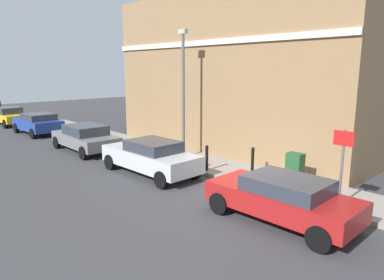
# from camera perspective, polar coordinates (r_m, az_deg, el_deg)

# --- Properties ---
(ground) EXTENTS (80.00, 80.00, 0.00)m
(ground) POSITION_cam_1_polar(r_m,az_deg,el_deg) (11.77, 8.52, -9.43)
(ground) COLOR #38383A
(sidewalk) EXTENTS (2.34, 30.00, 0.15)m
(sidewalk) POSITION_cam_1_polar(r_m,az_deg,el_deg) (17.15, -3.10, -2.40)
(sidewalk) COLOR gray
(sidewalk) RESTS_ON ground
(corner_building) EXTENTS (6.18, 13.82, 7.82)m
(corner_building) POSITION_cam_1_polar(r_m,az_deg,el_deg) (18.95, 8.89, 10.52)
(corner_building) COLOR olive
(corner_building) RESTS_ON ground
(car_red) EXTENTS (1.92, 4.18, 1.29)m
(car_red) POSITION_cam_1_polar(r_m,az_deg,el_deg) (10.10, 14.43, -8.99)
(car_red) COLOR maroon
(car_red) RESTS_ON ground
(car_silver) EXTENTS (1.90, 4.52, 1.40)m
(car_silver) POSITION_cam_1_polar(r_m,az_deg,el_deg) (14.19, -6.67, -2.63)
(car_silver) COLOR #B7B7BC
(car_silver) RESTS_ON ground
(car_grey) EXTENTS (2.06, 4.39, 1.36)m
(car_grey) POSITION_cam_1_polar(r_m,az_deg,el_deg) (18.90, -16.84, 0.42)
(car_grey) COLOR slate
(car_grey) RESTS_ON ground
(car_blue) EXTENTS (2.05, 3.99, 1.36)m
(car_blue) POSITION_cam_1_polar(r_m,az_deg,el_deg) (24.97, -23.63, 2.55)
(car_blue) COLOR navy
(car_blue) RESTS_ON ground
(car_yellow) EXTENTS (1.88, 4.08, 1.35)m
(car_yellow) POSITION_cam_1_polar(r_m,az_deg,el_deg) (30.04, -27.41, 3.50)
(car_yellow) COLOR gold
(car_yellow) RESTS_ON ground
(utility_cabinet) EXTENTS (0.46, 0.61, 1.15)m
(utility_cabinet) POSITION_cam_1_polar(r_m,az_deg,el_deg) (12.88, 16.25, -4.74)
(utility_cabinet) COLOR #1E4C28
(utility_cabinet) RESTS_ON sidewalk
(bollard_near_cabinet) EXTENTS (0.14, 0.14, 1.04)m
(bollard_near_cabinet) POSITION_cam_1_polar(r_m,az_deg,el_deg) (13.96, 9.77, -3.10)
(bollard_near_cabinet) COLOR black
(bollard_near_cabinet) RESTS_ON sidewalk
(bollard_far_kerb) EXTENTS (0.14, 0.14, 1.04)m
(bollard_far_kerb) POSITION_cam_1_polar(r_m,az_deg,el_deg) (14.13, 2.41, -2.76)
(bollard_far_kerb) COLOR black
(bollard_far_kerb) RESTS_ON sidewalk
(street_sign) EXTENTS (0.08, 0.60, 2.30)m
(street_sign) POSITION_cam_1_polar(r_m,az_deg,el_deg) (11.17, 23.14, -2.46)
(street_sign) COLOR #59595B
(street_sign) RESTS_ON sidewalk
(lamppost) EXTENTS (0.20, 0.44, 5.72)m
(lamppost) POSITION_cam_1_polar(r_m,az_deg,el_deg) (16.03, -1.43, 8.33)
(lamppost) COLOR #59595B
(lamppost) RESTS_ON sidewalk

